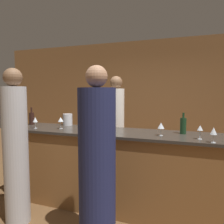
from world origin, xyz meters
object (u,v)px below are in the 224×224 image
Objects in this scene: bartender at (116,132)px; ice_bucket at (68,120)px; guest_0 at (16,151)px; wine_bottle_1 at (32,118)px; guest_1 at (97,166)px; wine_bottle_0 at (183,125)px.

ice_bucket is at bearing 41.24° from bartender.
bartender is 1.71m from guest_0.
bartender is at bearing 41.24° from ice_bucket.
guest_0 reaches higher than ice_bucket.
bartender is at bearing 30.02° from wine_bottle_1.
guest_1 is at bearing -47.44° from ice_bucket.
wine_bottle_1 is at bearing 149.40° from guest_1.
ice_bucket is (0.58, 0.15, -0.01)m from wine_bottle_1.
bartender reaches higher than ice_bucket.
wine_bottle_0 is (1.88, 0.85, 0.28)m from guest_0.
wine_bottle_1 is at bearing -165.78° from ice_bucket.
wine_bottle_1 is at bearing 118.75° from guest_0.
guest_0 reaches higher than wine_bottle_0.
wine_bottle_0 is at bearing -4.41° from ice_bucket.
bartender is 1.35m from wine_bottle_0.
guest_1 is 1.49m from ice_bucket.
wine_bottle_0 is at bearing 24.49° from guest_0.
guest_0 is 10.29× the size of ice_bucket.
wine_bottle_1 is at bearing 30.02° from bartender.
guest_1 is at bearing 102.33° from bartender.
bartender is 10.26× the size of ice_bucket.
wine_bottle_0 is (0.78, 0.94, 0.32)m from guest_1.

